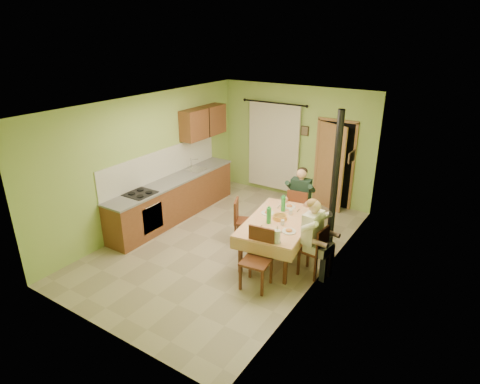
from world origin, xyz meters
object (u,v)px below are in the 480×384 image
Objects in this scene: chair_near at (256,271)px; chair_right at (312,260)px; chair_far at (298,219)px; man_right at (314,229)px; chair_left at (244,230)px; man_far at (300,193)px; dining_table at (278,239)px; stove_flue at (332,208)px.

chair_right is (0.64, 0.83, -0.00)m from chair_near.
man_right reaches higher than chair_far.
man_right reaches higher than chair_left.
chair_far is 0.59m from man_far.
dining_table is 1.99× the size of chair_far.
dining_table is 1.15m from stove_flue.
man_far is 0.50× the size of stove_flue.
man_far is 1.00× the size of man_right.
man_far is (0.71, 1.04, 0.59)m from chair_left.
dining_table is at bearing -150.70° from stove_flue.
stove_flue is at bearing -121.71° from chair_near.
man_far is (-0.89, 1.34, 0.59)m from chair_right.
chair_far is 1.59m from chair_right.
chair_near is 1.48m from chair_left.
man_far reaches higher than chair_near.
chair_near is at bearing -90.62° from man_far.
chair_right reaches higher than chair_left.
chair_left is (-1.60, 0.30, -0.00)m from chair_right.
dining_table is at bearing 59.25° from chair_left.
man_right is at bearing -94.59° from stove_flue.
stove_flue reaches higher than chair_far.
chair_right is at bearing -63.45° from man_far.
chair_right is at bearing -93.49° from stove_flue.
chair_far is 1.35m from stove_flue.
man_right is at bearing -22.66° from dining_table.
chair_far is 2.17m from chair_near.
dining_table is 2.09× the size of chair_right.
dining_table is 1.95× the size of chair_near.
dining_table is 1.42× the size of man_right.
man_right is (0.77, -0.20, 0.50)m from dining_table.
man_right is at bearing 90.00° from chair_right.
stove_flue is at bearing 78.54° from chair_left.
chair_right reaches higher than dining_table.
chair_near is 0.73× the size of man_far.
chair_left is (-0.96, 1.13, -0.00)m from chair_near.
man_far is at bearing -90.67° from chair_near.
chair_near is 1.07× the size of chair_right.
stove_flue reaches higher than chair_right.
chair_near reaches higher than chair_left.
chair_right is at bearing 55.31° from chair_left.
man_right is at bearing 55.28° from chair_left.
chair_left is at bearing -131.48° from man_far.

